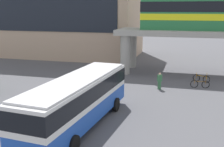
{
  "coord_description": "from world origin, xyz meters",
  "views": [
    {
      "loc": [
        9.41,
        -14.33,
        7.33
      ],
      "look_at": [
        3.49,
        7.03,
        2.2
      ],
      "focal_mm": 44.58,
      "sensor_mm": 36.0,
      "label": 1
    }
  ],
  "objects_px": {
    "bus_main": "(78,97)",
    "pedestrian_waiting_near_stop": "(160,82)",
    "bicycle_orange": "(201,78)",
    "station_building": "(54,6)",
    "bicycle_brown": "(200,84)"
  },
  "relations": [
    {
      "from": "pedestrian_waiting_near_stop",
      "to": "station_building",
      "type": "bearing_deg",
      "value": 138.6
    },
    {
      "from": "bicycle_orange",
      "to": "pedestrian_waiting_near_stop",
      "type": "xyz_separation_m",
      "value": [
        -3.9,
        -3.92,
        0.38
      ]
    },
    {
      "from": "bus_main",
      "to": "pedestrian_waiting_near_stop",
      "type": "height_order",
      "value": "bus_main"
    },
    {
      "from": "bicycle_orange",
      "to": "bicycle_brown",
      "type": "distance_m",
      "value": 2.39
    },
    {
      "from": "station_building",
      "to": "pedestrian_waiting_near_stop",
      "type": "height_order",
      "value": "station_building"
    },
    {
      "from": "bicycle_orange",
      "to": "pedestrian_waiting_near_stop",
      "type": "height_order",
      "value": "pedestrian_waiting_near_stop"
    },
    {
      "from": "station_building",
      "to": "bus_main",
      "type": "xyz_separation_m",
      "value": [
        15.07,
        -26.86,
        -5.92
      ]
    },
    {
      "from": "bicycle_orange",
      "to": "pedestrian_waiting_near_stop",
      "type": "relative_size",
      "value": 1.08
    },
    {
      "from": "bicycle_orange",
      "to": "bicycle_brown",
      "type": "bearing_deg",
      "value": -95.11
    },
    {
      "from": "station_building",
      "to": "bicycle_orange",
      "type": "distance_m",
      "value": 27.41
    },
    {
      "from": "bus_main",
      "to": "pedestrian_waiting_near_stop",
      "type": "distance_m",
      "value": 10.89
    },
    {
      "from": "station_building",
      "to": "bicycle_brown",
      "type": "xyz_separation_m",
      "value": [
        22.76,
        -15.28,
        -7.55
      ]
    },
    {
      "from": "bicycle_brown",
      "to": "pedestrian_waiting_near_stop",
      "type": "bearing_deg",
      "value": -157.36
    },
    {
      "from": "station_building",
      "to": "bicycle_brown",
      "type": "relative_size",
      "value": 15.27
    },
    {
      "from": "bus_main",
      "to": "bicycle_brown",
      "type": "xyz_separation_m",
      "value": [
        7.7,
        11.59,
        -1.63
      ]
    }
  ]
}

